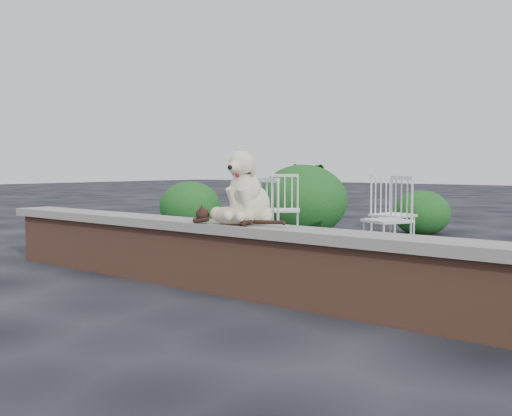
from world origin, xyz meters
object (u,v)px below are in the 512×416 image
Objects in this scene: cat at (231,214)px; potted_plant_b at (286,196)px; dog at (250,187)px; chair_a at (284,209)px; chair_e at (393,214)px; potted_plant_a at (309,196)px; chair_b at (387,219)px; chair_c at (283,227)px.

potted_plant_b reaches higher than cat.
chair_a is at bearing 115.06° from dog.
chair_e is at bearing -28.45° from chair_a.
chair_e is 2.89m from potted_plant_a.
chair_e is 1.00× the size of chair_b.
dog is 3.01m from chair_e.
chair_b is 3.96m from potted_plant_b.
chair_e is at bearing -74.75° from chair_c.
chair_b is at bearing 81.24° from dog.
chair_e is at bearing -30.33° from potted_plant_b.
potted_plant_a is (-2.50, 4.78, -0.12)m from cat.
chair_e is at bearing -34.98° from potted_plant_a.
chair_b is at bearing 79.46° from cat.
chair_e is (-0.13, 3.12, -0.19)m from cat.
potted_plant_a is at bearing 80.02° from chair_a.
chair_a is 2.28m from potted_plant_b.
potted_plant_b reaches higher than chair_b.
cat is 5.40m from potted_plant_a.
chair_e and chair_b have the same top height.
cat is 2.41m from chair_b.
chair_a is 2.02m from potted_plant_a.
chair_a is at bearing -36.43° from chair_c.
potted_plant_a reaches higher than chair_c.
chair_e is 0.78m from chair_b.
chair_a is (-1.52, -0.17, 0.00)m from chair_e.
potted_plant_b is (-2.86, 1.67, 0.06)m from chair_e.
dog is 0.64× the size of chair_c.
chair_b is 1.46m from chair_c.
chair_e is at bearing 85.76° from cat.
potted_plant_a reaches higher than chair_b.
chair_c and chair_a have the same top height.
potted_plant_b is (-3.16, 2.40, 0.06)m from chair_b.
chair_b is at bearing -37.21° from potted_plant_b.
chair_e and chair_a have the same top height.
potted_plant_a is at bearing 164.08° from chair_b.
chair_c is at bearing -169.43° from chair_e.
dog is 0.63× the size of cat.
potted_plant_a is at bearing 110.94° from cat.
potted_plant_b is (-3.08, 4.65, -0.35)m from dog.
chair_b is at bearing -51.78° from chair_a.
dog reaches higher than cat.
cat is at bearing -67.98° from chair_b.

